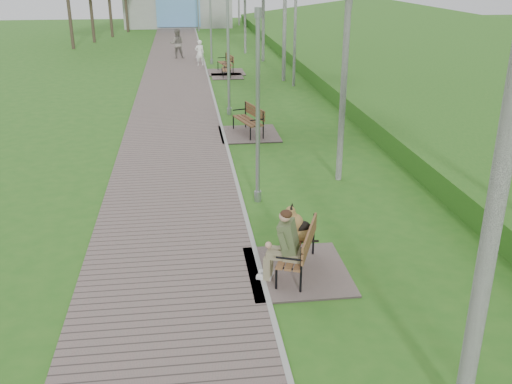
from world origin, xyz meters
TOP-DOWN VIEW (x-y plane):
  - ground at (0.00, 0.00)m, footprint 120.00×120.00m
  - walkway at (-1.75, 21.50)m, footprint 3.50×67.00m
  - kerb at (0.00, 21.50)m, footprint 0.10×67.00m
  - embankment at (12.00, 20.00)m, footprint 14.00×70.00m
  - building_north at (-1.50, 50.97)m, footprint 10.00×5.20m
  - bench_main at (0.63, 2.73)m, footprint 1.95×2.16m
  - bench_second at (0.86, 12.55)m, footprint 2.05×2.28m
  - bench_third at (0.97, 23.79)m, footprint 1.65×1.84m
  - bench_far at (1.03, 25.08)m, footprint 2.00×2.22m
  - lamp_post_near at (0.42, 6.45)m, footprint 0.18×0.18m
  - lamp_post_second at (0.45, 15.51)m, footprint 0.19×0.19m
  - lamp_post_third at (0.43, 28.09)m, footprint 0.19×0.19m
  - lamp_post_far at (0.26, 46.39)m, footprint 0.17×0.17m
  - pedestrian_near at (-0.30, 27.46)m, footprint 0.61×0.46m
  - pedestrian_far at (-1.61, 30.52)m, footprint 0.91×0.71m

SIDE VIEW (x-z plane):
  - ground at x=0.00m, z-range 0.00..0.00m
  - embankment at x=12.00m, z-range -0.80..0.80m
  - walkway at x=-1.75m, z-range 0.00..0.04m
  - kerb at x=0.00m, z-range 0.00..0.05m
  - bench_third at x=0.97m, z-range -0.32..0.69m
  - bench_far at x=1.03m, z-range -0.38..0.84m
  - bench_second at x=0.86m, z-range -0.39..0.87m
  - bench_main at x=0.63m, z-range -0.37..1.33m
  - pedestrian_near at x=-0.30m, z-range 0.00..1.51m
  - pedestrian_far at x=-1.61m, z-range 0.00..1.84m
  - building_north at x=-1.50m, z-range -0.01..3.99m
  - lamp_post_far at x=0.26m, z-range -0.15..4.30m
  - lamp_post_near at x=0.42m, z-range -0.15..4.57m
  - lamp_post_second at x=0.45m, z-range -0.16..4.65m
  - lamp_post_third at x=0.43m, z-range -0.16..4.81m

